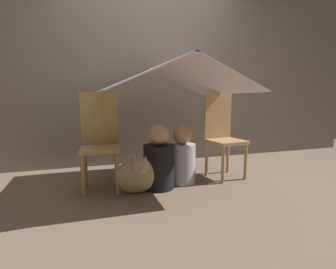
{
  "coord_description": "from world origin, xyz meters",
  "views": [
    {
      "loc": [
        -0.83,
        -2.32,
        0.9
      ],
      "look_at": [
        0.0,
        0.22,
        0.52
      ],
      "focal_mm": 28.0,
      "sensor_mm": 36.0,
      "label": 1
    }
  ],
  "objects_px": {
    "chair_left": "(100,138)",
    "person_second": "(182,158)",
    "chair_right": "(222,133)",
    "person_front": "(159,161)",
    "dog": "(138,174)"
  },
  "relations": [
    {
      "from": "dog",
      "to": "person_front",
      "type": "bearing_deg",
      "value": 19.94
    },
    {
      "from": "chair_left",
      "to": "chair_right",
      "type": "distance_m",
      "value": 1.36
    },
    {
      "from": "person_front",
      "to": "person_second",
      "type": "xyz_separation_m",
      "value": [
        0.28,
        0.08,
        -0.0
      ]
    },
    {
      "from": "chair_left",
      "to": "dog",
      "type": "bearing_deg",
      "value": -34.54
    },
    {
      "from": "chair_left",
      "to": "chair_right",
      "type": "relative_size",
      "value": 1.0
    },
    {
      "from": "chair_right",
      "to": "person_second",
      "type": "height_order",
      "value": "chair_right"
    },
    {
      "from": "person_front",
      "to": "person_second",
      "type": "relative_size",
      "value": 1.03
    },
    {
      "from": "chair_right",
      "to": "person_front",
      "type": "distance_m",
      "value": 0.86
    },
    {
      "from": "chair_left",
      "to": "person_front",
      "type": "relative_size",
      "value": 1.49
    },
    {
      "from": "chair_left",
      "to": "dog",
      "type": "relative_size",
      "value": 2.26
    },
    {
      "from": "chair_right",
      "to": "person_front",
      "type": "xyz_separation_m",
      "value": [
        -0.81,
        -0.18,
        -0.23
      ]
    },
    {
      "from": "chair_left",
      "to": "person_second",
      "type": "relative_size",
      "value": 1.53
    },
    {
      "from": "person_second",
      "to": "dog",
      "type": "relative_size",
      "value": 1.48
    },
    {
      "from": "dog",
      "to": "person_second",
      "type": "bearing_deg",
      "value": 17.78
    },
    {
      "from": "chair_right",
      "to": "dog",
      "type": "distance_m",
      "value": 1.12
    }
  ]
}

